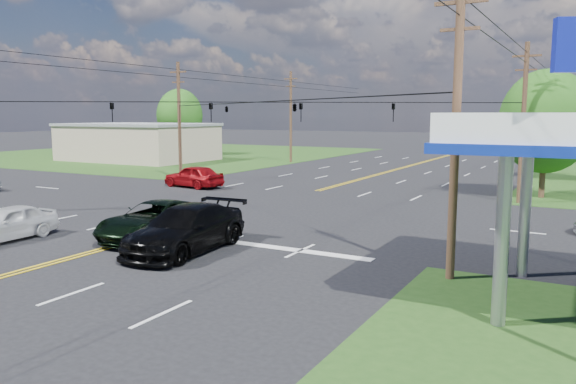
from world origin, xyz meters
The scene contains 17 objects.
ground centered at (0.00, 12.00, 0.00)m, with size 280.00×280.00×0.00m, color black.
grass_nw centered at (-35.00, 44.00, 0.00)m, with size 46.00×48.00×0.03m, color #1F4215.
stop_bar centered at (5.00, 4.00, 0.00)m, with size 10.00×0.50×0.02m, color silver.
retail_nw centered at (-30.00, 34.00, 2.00)m, with size 16.00×11.00×4.00m, color tan.
pole_se centered at (13.00, 3.00, 4.92)m, with size 1.60×0.28×9.50m.
pole_nw centered at (-13.00, 21.00, 4.92)m, with size 1.60×0.28×9.50m.
pole_ne centered at (13.00, 21.00, 4.92)m, with size 1.60×0.28×9.50m.
pole_left_far centered at (-13.00, 40.00, 5.17)m, with size 1.60×0.28×10.00m.
pole_right_far centered at (13.00, 40.00, 5.17)m, with size 1.60×0.28×10.00m.
span_wire_signals centered at (0.00, 12.00, 6.00)m, with size 26.00×18.00×1.13m.
power_lines centered at (0.00, 10.00, 8.60)m, with size 26.04×100.00×0.64m.
tree_right_a centered at (14.00, 24.00, 4.87)m, with size 5.70×5.70×8.18m.
tree_far_l centered at (-32.00, 44.00, 5.19)m, with size 6.08×6.08×8.72m.
pickup_dkgreen centered at (0.50, 3.00, 0.80)m, with size 2.66×5.77×1.60m, color black.
suv_black centered at (3.07, 1.87, 0.89)m, with size 2.49×6.12×1.77m, color black.
pickup_white centered at (-4.83, -0.32, 0.74)m, with size 1.76×4.37×1.49m, color silver.
sedan_red centered at (-8.89, 17.50, 0.82)m, with size 1.94×4.82×1.64m, color maroon.
Camera 1 is at (16.90, -15.02, 5.31)m, focal length 35.00 mm.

